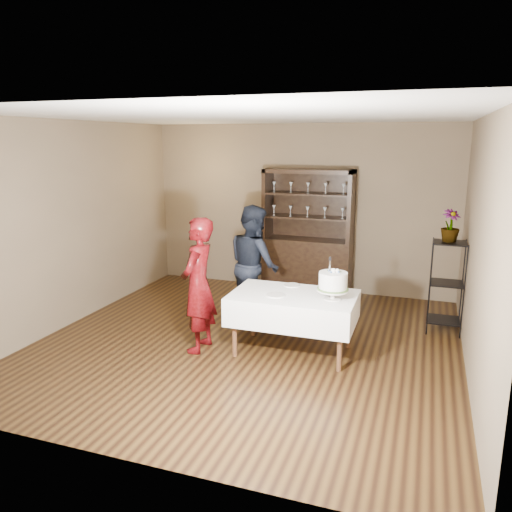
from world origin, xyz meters
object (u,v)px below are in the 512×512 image
Objects in this scene: plant_etagere at (447,283)px; woman at (198,285)px; cake_table at (293,308)px; cake at (333,282)px; china_hutch at (307,253)px; man at (254,264)px; potted_plant at (450,226)px.

woman is (-2.75, -1.57, 0.14)m from plant_etagere.
plant_etagere is 0.84× the size of cake_table.
cake is at bearing 97.60° from woman.
plant_etagere is at bearing 118.22° from woman.
cake_table is at bearing -80.45° from china_hutch.
cake_table is at bearing -179.25° from man.
cake is at bearing -70.30° from china_hutch.
cake is (0.46, -0.04, 0.36)m from cake_table.
cake_table is 2.95× the size of cake.
china_hutch is 2.38m from cake_table.
plant_etagere is 1.83m from cake.
china_hutch is 1.39× the size of cake_table.
potted_plant is (1.67, 1.31, 0.85)m from cake_table.
woman is at bearing -150.34° from plant_etagere.
woman is 3.88× the size of potted_plant.
potted_plant is at bearing 38.04° from cake_table.
cake is at bearing -132.02° from potted_plant.
man is 3.93× the size of potted_plant.
woman is 1.15m from man.
china_hutch is at bearing 109.70° from cake.
man is at bearing 163.76° from woman.
plant_etagere is 3.17m from woman.
cake_table is 1.17m from man.
cake is at bearing -4.78° from cake_table.
cake_table is at bearing 175.22° from cake.
cake_table is 0.90× the size of woman.
china_hutch is 1.56m from man.
man is 3.31× the size of cake.
woman is at bearing 123.09° from man.
plant_etagere is 2.92× the size of potted_plant.
plant_etagere is at bearing 47.19° from cake.
china_hutch is at bearing 153.40° from potted_plant.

